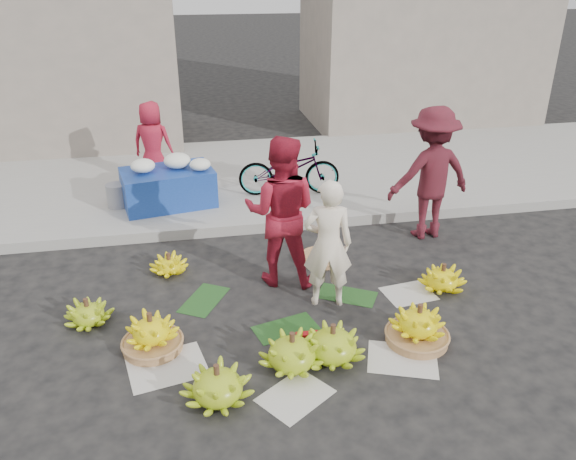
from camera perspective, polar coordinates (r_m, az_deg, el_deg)
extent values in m
plane|color=black|center=(6.05, 0.36, -8.78)|extent=(80.00, 80.00, 0.00)
cube|color=gray|center=(7.91, -2.69, 0.52)|extent=(40.00, 0.25, 0.15)
cube|color=gray|center=(9.84, -4.46, 5.51)|extent=(40.00, 4.00, 0.12)
cube|color=gray|center=(12.56, -25.76, 16.66)|extent=(6.00, 3.00, 4.00)
cube|color=gray|center=(13.77, 13.62, 21.03)|extent=(5.00, 3.00, 5.00)
cylinder|color=#95663E|center=(5.73, -13.57, -11.26)|extent=(0.58, 0.58, 0.09)
cylinder|color=#43281A|center=(5.56, -13.89, -8.73)|extent=(0.05, 0.05, 0.12)
cylinder|color=#43281A|center=(5.19, 0.42, -10.97)|extent=(0.05, 0.05, 0.12)
cylinder|color=#43281A|center=(4.88, -7.27, -14.03)|extent=(0.05, 0.05, 0.12)
cylinder|color=#43281A|center=(5.29, 4.60, -10.11)|extent=(0.05, 0.05, 0.12)
cylinder|color=#95663E|center=(5.81, 12.95, -10.58)|extent=(0.61, 0.61, 0.09)
cylinder|color=#43281A|center=(5.63, 13.27, -7.90)|extent=(0.05, 0.05, 0.12)
cylinder|color=#43281A|center=(6.64, 15.54, -3.80)|extent=(0.05, 0.05, 0.12)
cylinder|color=#43281A|center=(6.17, -19.81, -7.07)|extent=(0.05, 0.05, 0.12)
cylinder|color=#43281A|center=(6.89, -12.06, -2.78)|extent=(0.05, 0.05, 0.12)
cylinder|color=#95663E|center=(7.12, 3.36, -2.89)|extent=(0.62, 0.62, 0.06)
cube|color=red|center=(5.67, 1.95, -10.78)|extent=(0.23, 0.08, 0.09)
imported|color=white|center=(5.94, 4.07, -1.45)|extent=(0.58, 0.43, 1.45)
imported|color=red|center=(6.31, -0.70, 1.87)|extent=(1.02, 0.89, 1.75)
imported|color=maroon|center=(7.68, 14.31, 5.57)|extent=(1.22, 0.78, 1.79)
cube|color=navy|center=(8.56, -12.07, 4.26)|extent=(1.44, 1.05, 0.54)
ellipsoid|color=white|center=(8.40, -14.53, 6.28)|extent=(0.35, 0.35, 0.19)
ellipsoid|color=white|center=(8.48, -11.19, 6.87)|extent=(0.39, 0.39, 0.22)
ellipsoid|color=white|center=(8.33, -8.92, 6.55)|extent=(0.30, 0.30, 0.17)
cylinder|color=gray|center=(8.71, -16.95, 3.38)|extent=(0.31, 0.31, 0.35)
imported|color=red|center=(9.38, -13.58, 8.57)|extent=(0.76, 0.62, 1.35)
imported|color=gray|center=(8.73, 0.11, 6.23)|extent=(0.70, 1.61, 0.82)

